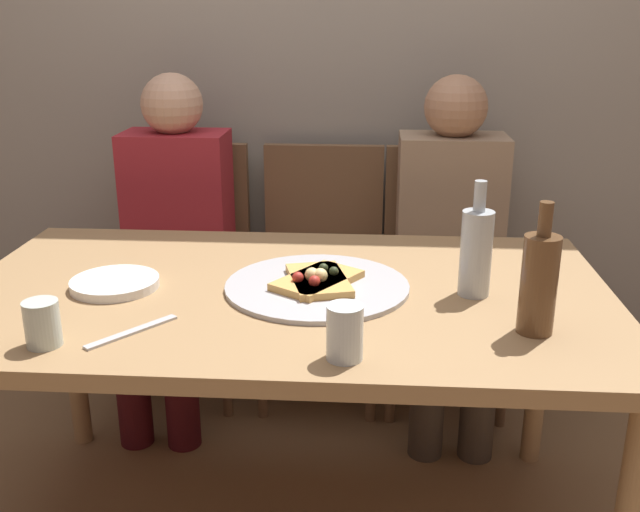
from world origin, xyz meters
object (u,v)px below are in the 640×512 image
(pizza_slice_extra, at_px, (319,280))
(table_knife, at_px, (132,332))
(chair_right, at_px, (445,259))
(chair_middle, at_px, (322,256))
(wine_bottle, at_px, (539,282))
(tumbler_near, at_px, (345,332))
(guest_in_beanie, at_px, (451,237))
(dining_table, at_px, (285,315))
(chair_left, at_px, (186,253))
(pizza_slice_last, at_px, (317,280))
(guest_in_sweater, at_px, (173,232))
(plate_stack, at_px, (115,283))
(pizza_tray, at_px, (317,286))
(beer_bottle, at_px, (476,251))
(tumbler_far, at_px, (42,324))

(pizza_slice_extra, relative_size, table_knife, 1.12)
(table_knife, relative_size, chair_right, 0.24)
(chair_middle, relative_size, chair_right, 1.00)
(wine_bottle, relative_size, chair_right, 0.32)
(tumbler_near, bearing_deg, guest_in_beanie, 73.51)
(dining_table, xyz_separation_m, chair_left, (-0.47, 0.86, -0.14))
(pizza_slice_last, relative_size, tumbler_near, 2.28)
(guest_in_sweater, bearing_deg, tumbler_near, 120.46)
(chair_right, relative_size, guest_in_beanie, 0.77)
(pizza_slice_extra, relative_size, plate_stack, 1.15)
(pizza_slice_last, height_order, tumbler_near, tumbler_near)
(wine_bottle, height_order, guest_in_beanie, guest_in_beanie)
(dining_table, height_order, plate_stack, plate_stack)
(pizza_tray, height_order, guest_in_beanie, guest_in_beanie)
(plate_stack, bearing_deg, guest_in_beanie, 39.37)
(beer_bottle, height_order, guest_in_beanie, guest_in_beanie)
(chair_middle, height_order, chair_right, same)
(pizza_tray, distance_m, pizza_slice_last, 0.02)
(pizza_slice_extra, bearing_deg, guest_in_sweater, 128.16)
(pizza_tray, height_order, chair_middle, chair_middle)
(beer_bottle, xyz_separation_m, tumbler_far, (-0.91, -0.34, -0.06))
(tumbler_near, relative_size, guest_in_sweater, 0.10)
(dining_table, bearing_deg, pizza_slice_extra, 3.54)
(chair_middle, xyz_separation_m, guest_in_sweater, (-0.50, -0.15, 0.13))
(wine_bottle, relative_size, tumbler_far, 2.96)
(dining_table, xyz_separation_m, pizza_tray, (0.08, 0.01, 0.08))
(pizza_slice_extra, xyz_separation_m, beer_bottle, (0.37, -0.01, 0.09))
(pizza_slice_extra, xyz_separation_m, chair_right, (0.40, 0.86, -0.23))
(beer_bottle, relative_size, tumbler_far, 2.90)
(plate_stack, bearing_deg, table_knife, -64.08)
(pizza_tray, xyz_separation_m, beer_bottle, (0.38, -0.01, 0.10))
(tumbler_near, bearing_deg, beer_bottle, 50.65)
(tumbler_near, distance_m, table_knife, 0.46)
(pizza_tray, relative_size, guest_in_sweater, 0.39)
(pizza_slice_extra, relative_size, guest_in_beanie, 0.21)
(dining_table, xyz_separation_m, guest_in_sweater, (-0.47, 0.71, -0.01))
(dining_table, height_order, chair_right, chair_right)
(pizza_slice_last, height_order, chair_right, chair_right)
(plate_stack, xyz_separation_m, chair_middle, (0.45, 0.89, -0.22))
(beer_bottle, relative_size, tumbler_near, 2.49)
(pizza_slice_extra, xyz_separation_m, chair_left, (-0.56, 0.86, -0.23))
(dining_table, height_order, wine_bottle, wine_bottle)
(wine_bottle, distance_m, chair_right, 1.13)
(tumbler_near, xyz_separation_m, tumbler_far, (-0.61, 0.02, -0.01))
(plate_stack, relative_size, guest_in_sweater, 0.18)
(plate_stack, bearing_deg, dining_table, 3.08)
(tumbler_near, bearing_deg, tumbler_far, 178.48)
(table_knife, bearing_deg, dining_table, -7.45)
(pizza_tray, xyz_separation_m, guest_in_beanie, (0.40, 0.71, -0.09))
(pizza_tray, distance_m, table_knife, 0.47)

